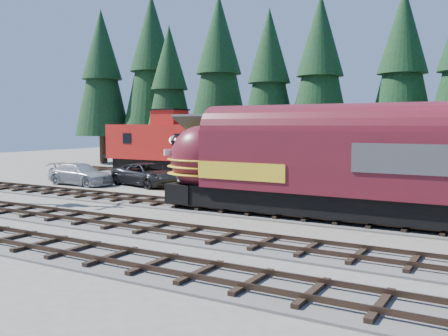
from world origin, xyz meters
The scene contains 11 objects.
ground centered at (0.00, 0.00, 0.00)m, with size 120.00×120.00×0.00m, color #6B665B.
track_siding centered at (10.00, 4.00, 0.06)m, with size 68.00×3.20×0.33m.
track_main_south centered at (10.00, -2.00, 0.06)m, with size 68.00×3.20×0.33m.
track_main_north centered at (10.00, -6.50, 0.06)m, with size 68.00×3.20×0.33m.
track_spur centered at (-10.00, 18.00, 0.06)m, with size 32.00×3.20×0.33m.
depot centered at (0.00, 10.50, 2.96)m, with size 12.80×7.00×5.30m.
conifer_backdrop centered at (4.18, 24.65, 10.11)m, with size 81.20×21.69×17.19m.
locomotive centered at (3.51, 4.00, 2.48)m, with size 15.56×3.09×4.23m.
caboose centered at (-15.54, 18.00, 2.75)m, with size 10.74×3.12×5.59m.
pickup_truck_a centered at (-10.96, 10.38, 0.86)m, with size 2.85×6.18×1.72m, color black.
pickup_truck_b centered at (-15.84, 8.31, 0.82)m, with size 2.31×5.68×1.65m, color #ACAEB4.
Camera 1 is at (12.95, -18.92, 4.63)m, focal length 40.00 mm.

